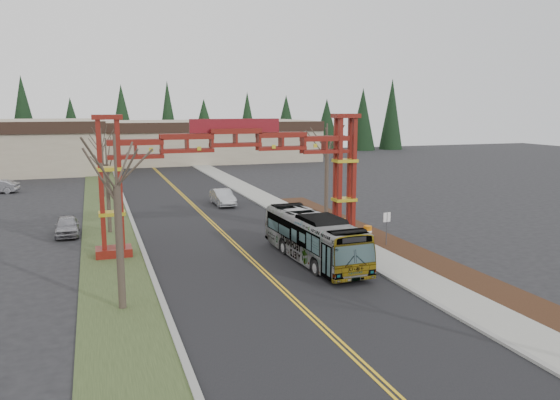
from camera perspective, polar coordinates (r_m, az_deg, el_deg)
name	(u,v)px	position (r m, az deg, el deg)	size (l,w,h in m)	color
ground	(358,361)	(21.37, 8.20, -16.33)	(200.00, 200.00, 0.00)	black
road	(215,225)	(43.95, -6.84, -2.66)	(12.00, 110.00, 0.02)	black
lane_line_left	(213,225)	(43.92, -6.99, -2.65)	(0.12, 100.00, 0.01)	gold
lane_line_right	(216,225)	(43.97, -6.69, -2.63)	(0.12, 100.00, 0.01)	gold
curb_right	(287,220)	(45.59, 0.74, -2.06)	(0.30, 110.00, 0.15)	gray
sidewalk_right	(303,218)	(46.09, 2.43, -1.94)	(2.60, 110.00, 0.14)	gray
landscape_strip	(434,263)	(34.39, 15.80, -6.36)	(2.60, 50.00, 0.12)	#321C10
grass_median	(110,232)	(43.03, -17.32, -3.26)	(4.00, 110.00, 0.08)	#314120
curb_left	(136,230)	(43.11, -14.86, -3.08)	(0.30, 110.00, 0.15)	gray
gateway_arch	(236,159)	(36.29, -4.67, 4.33)	(18.20, 1.60, 8.90)	#61130C
retail_building_east	(203,140)	(98.97, -8.00, 6.18)	(38.00, 20.30, 7.00)	tan
conifer_treeline	(141,122)	(109.43, -14.34, 7.86)	(116.10, 5.60, 13.00)	black
transit_bus	(314,238)	(33.44, 3.53, -3.94)	(2.49, 10.63, 2.96)	#B0B2B8
silver_sedan	(223,197)	(52.86, -6.02, 0.28)	(1.63, 4.68, 1.54)	#A5A8AD
parked_car_near_a	(67,226)	(43.21, -21.36, -2.53)	(1.68, 4.18, 1.42)	gray
bare_tree_median_near	(117,186)	(25.64, -16.71, 1.39)	(3.49, 3.49, 8.16)	#382D26
bare_tree_median_mid	(107,165)	(42.25, -17.67, 3.53)	(2.90, 2.90, 7.11)	#382D26
bare_tree_median_far	(102,147)	(59.87, -18.15, 5.30)	(2.95, 2.95, 7.27)	#382D26
bare_tree_right_far	(327,151)	(46.85, 4.92, 5.14)	(3.48, 3.48, 8.01)	#382D26
street_sign	(387,222)	(37.55, 11.09, -2.28)	(0.53, 0.07, 2.34)	#3F3F44
barrel_south	(367,234)	(38.94, 9.13, -3.49)	(0.60, 0.60, 1.12)	orange
barrel_mid	(346,226)	(41.44, 6.94, -2.69)	(0.56, 0.56, 1.05)	orange
barrel_north	(336,221)	(43.20, 5.84, -2.24)	(0.50, 0.50, 0.93)	orange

